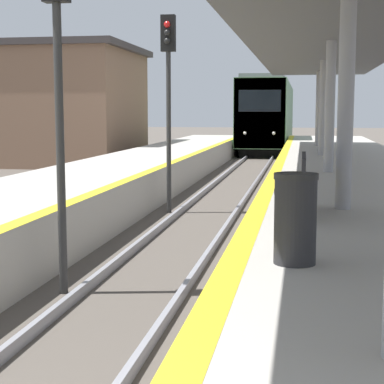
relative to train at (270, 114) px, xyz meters
name	(u,v)px	position (x,y,z in m)	size (l,w,h in m)	color
train	(270,114)	(0.00, 0.00, 0.00)	(2.83, 21.14, 4.66)	black
signal_near	(57,50)	(-1.03, -36.75, 1.11)	(0.36, 0.31, 5.01)	#2D2D2D
signal_mid	(168,77)	(-1.04, -29.25, 1.11)	(0.36, 0.31, 5.01)	#2D2D2D
station_canopy	(332,39)	(3.01, -28.28, 2.08)	(4.53, 32.23, 3.57)	#99999E
trash_bin	(295,218)	(2.29, -38.67, -0.85)	(0.46, 0.46, 0.95)	#262628
bench	(295,183)	(2.25, -35.37, -0.84)	(0.44, 1.67, 0.92)	#28282D
station_building	(22,105)	(-11.79, -14.45, 0.55)	(11.86, 8.02, 5.81)	brown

